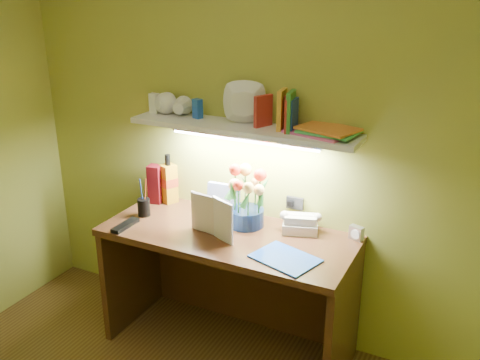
% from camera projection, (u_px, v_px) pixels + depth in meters
% --- Properties ---
extents(desk, '(1.40, 0.60, 0.75)m').
position_uv_depth(desk, '(228.00, 291.00, 3.07)').
color(desk, '#3E2A10').
rests_on(desk, ground).
extents(flower_bouquet, '(0.27, 0.27, 0.35)m').
position_uv_depth(flower_bouquet, '(246.00, 197.00, 2.97)').
color(flower_bouquet, '#0C1C3D').
rests_on(flower_bouquet, desk).
extents(telephone, '(0.23, 0.19, 0.11)m').
position_uv_depth(telephone, '(301.00, 222.00, 2.93)').
color(telephone, beige).
rests_on(telephone, desk).
extents(desk_clock, '(0.08, 0.06, 0.08)m').
position_uv_depth(desk_clock, '(356.00, 233.00, 2.85)').
color(desk_clock, '#B6B6BA').
rests_on(desk_clock, desk).
extents(whisky_bottle, '(0.11, 0.11, 0.31)m').
position_uv_depth(whisky_bottle, '(169.00, 179.00, 3.29)').
color(whisky_bottle, '#C18712').
rests_on(whisky_bottle, desk).
extents(whisky_box, '(0.09, 0.09, 0.24)m').
position_uv_depth(whisky_box, '(155.00, 184.00, 3.30)').
color(whisky_box, '#4F090E').
rests_on(whisky_box, desk).
extents(pen_cup, '(0.10, 0.10, 0.18)m').
position_uv_depth(pen_cup, '(143.00, 202.00, 3.12)').
color(pen_cup, black).
rests_on(pen_cup, desk).
extents(art_card, '(0.20, 0.05, 0.20)m').
position_uv_depth(art_card, '(223.00, 200.00, 3.12)').
color(art_card, white).
rests_on(art_card, desk).
extents(tv_remote, '(0.05, 0.19, 0.02)m').
position_uv_depth(tv_remote, '(125.00, 225.00, 3.00)').
color(tv_remote, black).
rests_on(tv_remote, desk).
extents(blue_folder, '(0.36, 0.31, 0.01)m').
position_uv_depth(blue_folder, '(285.00, 258.00, 2.66)').
color(blue_folder, blue).
rests_on(blue_folder, desk).
extents(desk_book_a, '(0.17, 0.05, 0.22)m').
position_uv_depth(desk_book_a, '(191.00, 209.00, 2.96)').
color(desk_book_a, white).
rests_on(desk_book_a, desk).
extents(desk_book_b, '(0.16, 0.09, 0.23)m').
position_uv_depth(desk_book_b, '(213.00, 215.00, 2.88)').
color(desk_book_b, white).
rests_on(desk_book_b, desk).
extents(wall_shelf, '(1.30, 0.34, 0.24)m').
position_uv_depth(wall_shelf, '(243.00, 122.00, 2.88)').
color(wall_shelf, white).
rests_on(wall_shelf, ground).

